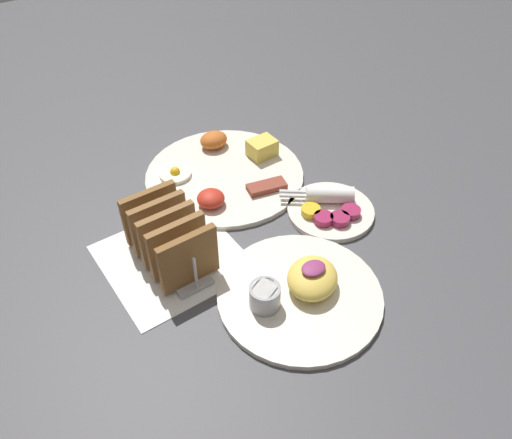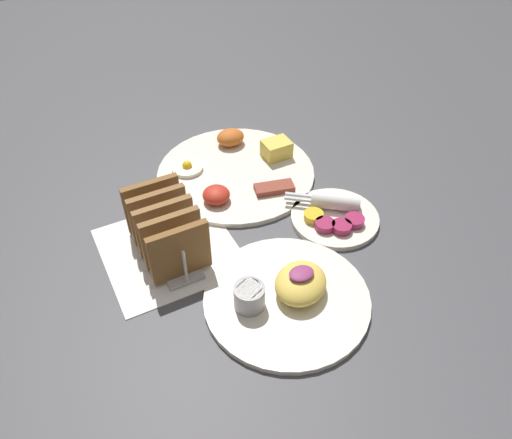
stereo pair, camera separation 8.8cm
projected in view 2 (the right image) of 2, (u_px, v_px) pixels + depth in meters
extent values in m
plane|color=#47474C|center=(268.00, 244.00, 0.88)|extent=(3.00, 3.00, 0.00)
cube|color=white|center=(169.00, 249.00, 0.86)|extent=(0.22, 0.22, 0.00)
cylinder|color=silver|center=(236.00, 173.00, 1.02)|extent=(0.32, 0.32, 0.01)
cube|color=#E5C64C|center=(276.00, 149.00, 1.04)|extent=(0.06, 0.04, 0.04)
ellipsoid|color=#C66023|center=(230.00, 137.00, 1.08)|extent=(0.06, 0.05, 0.03)
cylinder|color=#F4EACC|center=(187.00, 168.00, 1.02)|extent=(0.06, 0.06, 0.01)
sphere|color=yellow|center=(187.00, 166.00, 1.01)|extent=(0.02, 0.02, 0.02)
ellipsoid|color=red|center=(216.00, 195.00, 0.94)|extent=(0.05, 0.05, 0.03)
cube|color=brown|center=(274.00, 188.00, 0.97)|extent=(0.08, 0.05, 0.01)
cylinder|color=silver|center=(334.00, 217.00, 0.92)|extent=(0.16, 0.16, 0.01)
cylinder|color=gold|center=(314.00, 216.00, 0.90)|extent=(0.04, 0.04, 0.01)
cylinder|color=#99234C|center=(325.00, 225.00, 0.89)|extent=(0.04, 0.04, 0.01)
cylinder|color=#99234C|center=(342.00, 227.00, 0.88)|extent=(0.04, 0.04, 0.01)
cylinder|color=#99234C|center=(354.00, 221.00, 0.90)|extent=(0.04, 0.04, 0.01)
cylinder|color=white|center=(336.00, 201.00, 0.92)|extent=(0.09, 0.08, 0.03)
cube|color=silver|center=(298.00, 199.00, 0.93)|extent=(0.04, 0.04, 0.00)
cube|color=silver|center=(298.00, 195.00, 0.93)|extent=(0.04, 0.04, 0.00)
cylinder|color=silver|center=(287.00, 299.00, 0.78)|extent=(0.26, 0.26, 0.01)
ellipsoid|color=#EAC651|center=(301.00, 283.00, 0.77)|extent=(0.12, 0.12, 0.04)
ellipsoid|color=#8C3366|center=(301.00, 273.00, 0.76)|extent=(0.04, 0.03, 0.01)
cylinder|color=#99999E|center=(249.00, 297.00, 0.75)|extent=(0.05, 0.05, 0.04)
cylinder|color=white|center=(249.00, 290.00, 0.74)|extent=(0.04, 0.04, 0.01)
cube|color=#B7B7BC|center=(169.00, 248.00, 0.86)|extent=(0.06, 0.18, 0.01)
cube|color=brown|center=(179.00, 251.00, 0.78)|extent=(0.10, 0.01, 0.10)
cube|color=brown|center=(172.00, 238.00, 0.81)|extent=(0.10, 0.01, 0.10)
cube|color=olive|center=(165.00, 226.00, 0.83)|extent=(0.10, 0.01, 0.10)
cube|color=brown|center=(159.00, 215.00, 0.85)|extent=(0.10, 0.01, 0.10)
cube|color=brown|center=(153.00, 204.00, 0.87)|extent=(0.10, 0.01, 0.10)
cylinder|color=#B7B7BC|center=(185.00, 266.00, 0.78)|extent=(0.01, 0.00, 0.07)
cylinder|color=#B7B7BC|center=(150.00, 203.00, 0.89)|extent=(0.01, 0.01, 0.07)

